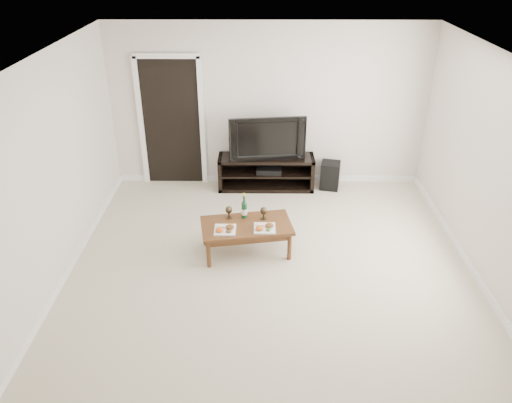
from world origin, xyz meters
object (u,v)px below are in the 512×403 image
Objects in this scene: coffee_table at (247,238)px; subwoofer at (330,175)px; television at (266,136)px; media_console at (266,172)px.

subwoofer is at bearing 55.17° from coffee_table.
subwoofer is 2.31m from coffee_table.
television reaches higher than subwoofer.
television is 2.69× the size of subwoofer.
media_console is 1.28× the size of television.
coffee_table is at bearing -98.22° from media_console.
television is at bearing 81.78° from coffee_table.
coffee_table is at bearing -113.09° from subwoofer.
television reaches higher than media_console.
coffee_table is (-1.32, -1.90, -0.01)m from subwoofer.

